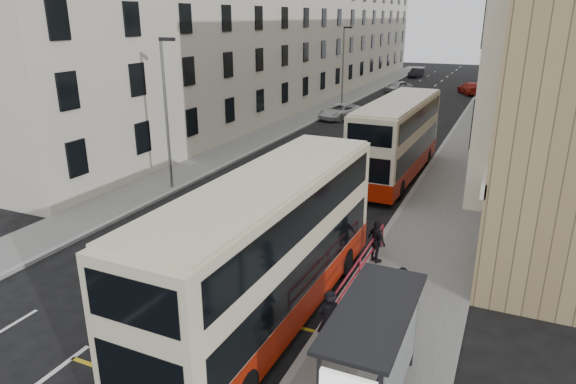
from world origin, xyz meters
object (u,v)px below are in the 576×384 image
at_px(street_lamp_far, 343,62).
at_px(car_red, 471,88).
at_px(pedestrian_far, 377,241).
at_px(bus_shelter, 375,345).
at_px(pedestrian_mid, 403,291).
at_px(car_dark, 416,73).
at_px(street_lamp_near, 166,106).
at_px(double_decker_front, 269,250).
at_px(car_silver, 398,87).
at_px(pedestrian_near, 329,320).
at_px(double_decker_rear, 397,139).
at_px(white_van, 340,111).

height_order(street_lamp_far, car_red, street_lamp_far).
distance_m(street_lamp_far, pedestrian_far, 36.84).
relative_size(bus_shelter, car_red, 0.83).
distance_m(pedestrian_mid, pedestrian_far, 3.66).
height_order(car_dark, car_red, car_red).
distance_m(street_lamp_near, street_lamp_far, 30.00).
bearing_deg(car_dark, double_decker_front, -77.52).
bearing_deg(car_silver, pedestrian_far, -56.61).
distance_m(bus_shelter, street_lamp_far, 44.94).
distance_m(pedestrian_mid, car_red, 52.85).
distance_m(street_lamp_near, pedestrian_far, 13.92).
bearing_deg(pedestrian_near, double_decker_front, -55.25).
xyz_separation_m(street_lamp_near, double_decker_front, (10.57, -9.41, -2.23)).
distance_m(double_decker_rear, car_silver, 36.75).
xyz_separation_m(white_van, car_silver, (1.05, 19.65, 0.02)).
bearing_deg(pedestrian_near, bus_shelter, 97.94).
bearing_deg(pedestrian_mid, double_decker_front, 175.82).
xyz_separation_m(bus_shelter, double_decker_rear, (-3.91, 19.72, 0.22)).
bearing_deg(pedestrian_far, pedestrian_mid, 156.68).
distance_m(double_decker_rear, white_van, 18.56).
relative_size(street_lamp_near, street_lamp_far, 1.00).
bearing_deg(pedestrian_mid, street_lamp_far, 81.84).
bearing_deg(pedestrian_far, street_lamp_near, 20.06).
xyz_separation_m(pedestrian_mid, white_van, (-12.47, 31.19, -0.26)).
height_order(bus_shelter, pedestrian_mid, bus_shelter).
bearing_deg(pedestrian_mid, pedestrian_near, -148.50).
height_order(street_lamp_far, pedestrian_near, street_lamp_far).
relative_size(double_decker_rear, car_silver, 2.79).
bearing_deg(car_dark, bus_shelter, -74.65).
distance_m(street_lamp_near, car_dark, 61.15).
bearing_deg(pedestrian_near, car_dark, -114.72).
height_order(double_decker_rear, pedestrian_near, double_decker_rear).
bearing_deg(pedestrian_near, pedestrian_far, -121.77).
height_order(street_lamp_near, street_lamp_far, same).
xyz_separation_m(street_lamp_near, car_silver, (2.97, 43.20, -3.93)).
height_order(double_decker_front, white_van, double_decker_front).
bearing_deg(white_van, street_lamp_near, -77.65).
height_order(pedestrian_mid, white_van, pedestrian_mid).
height_order(car_silver, car_red, car_red).
distance_m(bus_shelter, car_silver, 56.83).
height_order(double_decker_front, car_silver, double_decker_front).
distance_m(street_lamp_far, car_dark, 31.30).
bearing_deg(white_van, car_silver, 103.94).
height_order(white_van, car_dark, white_van).
bearing_deg(pedestrian_mid, car_silver, 73.57).
height_order(street_lamp_far, pedestrian_mid, street_lamp_far).
distance_m(double_decker_front, pedestrian_mid, 4.46).
relative_size(bus_shelter, double_decker_rear, 0.36).
bearing_deg(double_decker_rear, car_silver, 103.65).
bearing_deg(car_silver, street_lamp_near, -72.10).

